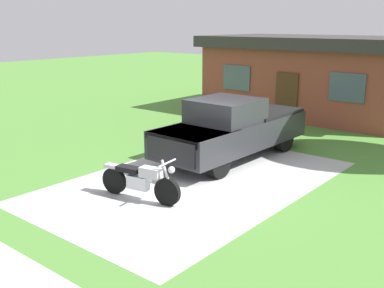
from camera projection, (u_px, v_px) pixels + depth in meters
The scene contains 5 objects.
ground_plane at pixel (196, 181), 12.15m from camera, with size 80.00×80.00×0.00m, color #4E8736.
driveway_pad at pixel (196, 181), 12.15m from camera, with size 5.36×8.53×0.01m, color #B2B2B2.
motorcycle at pixel (140, 180), 10.79m from camera, with size 2.20×0.74×1.09m.
pickup_truck at pixel (234, 128), 14.07m from camera, with size 2.11×5.67×1.90m.
neighbor_house at pixel (314, 75), 20.76m from camera, with size 9.60×5.60×3.50m.
Camera 1 is at (7.20, -8.95, 4.07)m, focal length 42.80 mm.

